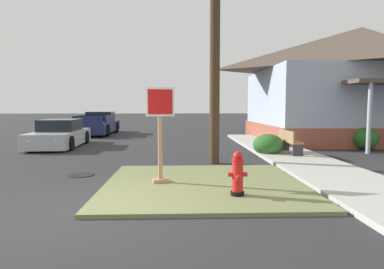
# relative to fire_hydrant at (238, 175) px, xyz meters

# --- Properties ---
(ground_plane) EXTENTS (160.00, 160.00, 0.00)m
(ground_plane) POSITION_rel_fire_hydrant_xyz_m (-2.66, -0.63, -0.50)
(ground_plane) COLOR #2B2B2D
(grass_corner_patch) EXTENTS (4.55, 4.44, 0.08)m
(grass_corner_patch) POSITION_rel_fire_hydrant_xyz_m (-0.60, 1.13, -0.46)
(grass_corner_patch) COLOR olive
(grass_corner_patch) RESTS_ON ground
(sidewalk_strip) EXTENTS (2.20, 16.59, 0.12)m
(sidewalk_strip) POSITION_rel_fire_hydrant_xyz_m (2.88, 5.28, -0.44)
(sidewalk_strip) COLOR #B2AFA8
(sidewalk_strip) RESTS_ON ground
(fire_hydrant) EXTENTS (0.38, 0.34, 0.89)m
(fire_hydrant) POSITION_rel_fire_hydrant_xyz_m (0.00, 0.00, 0.00)
(fire_hydrant) COLOR black
(fire_hydrant) RESTS_ON grass_corner_patch
(stop_sign) EXTENTS (0.65, 0.35, 2.20)m
(stop_sign) POSITION_rel_fire_hydrant_xyz_m (-1.60, 1.19, 0.62)
(stop_sign) COLOR #A3845B
(stop_sign) RESTS_ON grass_corner_patch
(manhole_cover) EXTENTS (0.70, 0.70, 0.02)m
(manhole_cover) POSITION_rel_fire_hydrant_xyz_m (-3.81, 2.43, -0.49)
(manhole_cover) COLOR black
(manhole_cover) RESTS_ON ground
(parked_sedan_silver) EXTENTS (2.06, 4.48, 1.25)m
(parked_sedan_silver) POSITION_rel_fire_hydrant_xyz_m (-6.65, 8.83, 0.04)
(parked_sedan_silver) COLOR #ADB2B7
(parked_sedan_silver) RESTS_ON ground
(pickup_truck_navy) EXTENTS (2.13, 5.50, 1.48)m
(pickup_truck_navy) POSITION_rel_fire_hydrant_xyz_m (-6.55, 15.65, 0.12)
(pickup_truck_navy) COLOR #19234C
(pickup_truck_navy) RESTS_ON ground
(street_bench) EXTENTS (0.42, 1.56, 0.85)m
(street_bench) POSITION_rel_fire_hydrant_xyz_m (2.90, 5.53, 0.09)
(street_bench) COLOR #93704C
(street_bench) RESTS_ON sidewalk_strip
(utility_pole) EXTENTS (1.83, 0.32, 9.02)m
(utility_pole) POSITION_rel_fire_hydrant_xyz_m (-0.03, 4.13, 4.19)
(utility_pole) COLOR #42301E
(utility_pole) RESTS_ON ground
(corner_house) EXTENTS (11.40, 9.53, 6.09)m
(corner_house) POSITION_rel_fire_hydrant_xyz_m (8.66, 11.32, 2.63)
(corner_house) COLOR brown
(corner_house) RESTS_ON ground
(shrub_near_porch) EXTENTS (0.98, 0.98, 0.95)m
(shrub_near_porch) POSITION_rel_fire_hydrant_xyz_m (6.79, 7.27, -0.02)
(shrub_near_porch) COLOR #2B6625
(shrub_near_porch) RESTS_ON ground
(shrub_by_curb) EXTENTS (1.13, 1.13, 0.82)m
(shrub_by_curb) POSITION_rel_fire_hydrant_xyz_m (2.16, 5.75, -0.09)
(shrub_by_curb) COLOR #2C6327
(shrub_by_curb) RESTS_ON ground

